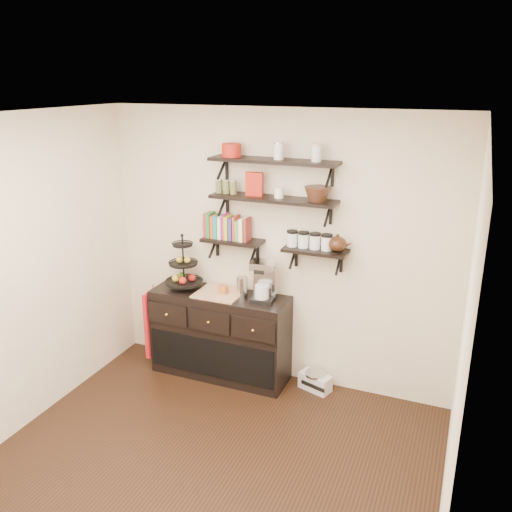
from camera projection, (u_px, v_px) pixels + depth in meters
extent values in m
plane|color=black|center=(196.00, 482.00, 4.15)|extent=(3.50, 3.50, 0.00)
cube|color=white|center=(181.00, 120.00, 3.30)|extent=(3.50, 3.50, 0.02)
cube|color=white|center=(277.00, 250.00, 5.26)|extent=(3.50, 0.02, 2.70)
cube|color=white|center=(459.00, 372.00, 3.09)|extent=(0.02, 3.50, 2.70)
cube|color=black|center=(273.00, 161.00, 4.86)|extent=(1.20, 0.27, 0.03)
cube|color=black|center=(227.00, 168.00, 5.19)|extent=(0.02, 0.03, 0.20)
cube|color=black|center=(333.00, 175.00, 4.82)|extent=(0.02, 0.03, 0.20)
cube|color=black|center=(273.00, 199.00, 4.97)|extent=(1.20, 0.27, 0.03)
cube|color=black|center=(228.00, 204.00, 5.30)|extent=(0.02, 0.03, 0.20)
cube|color=black|center=(331.00, 213.00, 4.93)|extent=(0.02, 0.03, 0.20)
cube|color=black|center=(233.00, 241.00, 5.28)|extent=(0.60, 0.25, 0.03)
cube|color=black|center=(218.00, 246.00, 5.49)|extent=(0.02, 0.03, 0.20)
cube|color=black|center=(258.00, 251.00, 5.33)|extent=(0.03, 0.03, 0.20)
cube|color=black|center=(316.00, 251.00, 4.97)|extent=(0.60, 0.25, 0.03)
cube|color=black|center=(296.00, 256.00, 5.19)|extent=(0.03, 0.03, 0.20)
cube|color=black|center=(341.00, 262.00, 5.03)|extent=(0.02, 0.03, 0.20)
cube|color=#AE1F28|center=(209.00, 226.00, 5.34)|extent=(0.02, 0.15, 0.20)
cube|color=#237B3B|center=(212.00, 225.00, 5.32)|extent=(0.03, 0.15, 0.24)
cube|color=#C64618|center=(215.00, 227.00, 5.31)|extent=(0.04, 0.15, 0.21)
cube|color=teal|center=(219.00, 225.00, 5.29)|extent=(0.03, 0.15, 0.25)
cube|color=#F5ECCB|center=(222.00, 227.00, 5.28)|extent=(0.03, 0.15, 0.22)
cube|color=#AD226C|center=(225.00, 225.00, 5.26)|extent=(0.04, 0.15, 0.26)
cube|color=gold|center=(229.00, 227.00, 5.25)|extent=(0.03, 0.15, 0.23)
cube|color=#373192|center=(232.00, 229.00, 5.25)|extent=(0.03, 0.15, 0.20)
cube|color=#A83728|center=(236.00, 227.00, 5.22)|extent=(0.04, 0.15, 0.24)
cube|color=#5B904D|center=(240.00, 229.00, 5.22)|extent=(0.03, 0.15, 0.21)
cube|color=#FFF6C0|center=(243.00, 228.00, 5.20)|extent=(0.03, 0.15, 0.25)
cube|color=maroon|center=(247.00, 230.00, 5.19)|extent=(0.02, 0.15, 0.22)
cylinder|color=silver|center=(292.00, 239.00, 5.04)|extent=(0.10, 0.10, 0.13)
cylinder|color=silver|center=(303.00, 241.00, 5.00)|extent=(0.10, 0.10, 0.13)
cylinder|color=silver|center=(315.00, 242.00, 4.96)|extent=(0.10, 0.10, 0.13)
cylinder|color=silver|center=(327.00, 243.00, 4.92)|extent=(0.10, 0.10, 0.13)
cube|color=black|center=(220.00, 335.00, 5.53)|extent=(1.40, 0.45, 0.90)
cube|color=tan|center=(219.00, 293.00, 5.38)|extent=(0.45, 0.41, 0.02)
sphere|color=gold|center=(167.00, 315.00, 5.39)|extent=(0.04, 0.04, 0.04)
sphere|color=gold|center=(208.00, 322.00, 5.22)|extent=(0.04, 0.04, 0.04)
sphere|color=gold|center=(253.00, 331.00, 5.05)|extent=(0.04, 0.04, 0.04)
cylinder|color=black|center=(183.00, 263.00, 5.44)|extent=(0.02, 0.02, 0.55)
cylinder|color=black|center=(184.00, 282.00, 5.51)|extent=(0.38, 0.38, 0.01)
cylinder|color=black|center=(183.00, 264.00, 5.44)|extent=(0.29, 0.29, 0.02)
cylinder|color=black|center=(183.00, 245.00, 5.38)|extent=(0.20, 0.20, 0.02)
sphere|color=#B21914|center=(192.00, 278.00, 5.51)|extent=(0.08, 0.08, 0.08)
sphere|color=gold|center=(179.00, 260.00, 5.45)|extent=(0.07, 0.07, 0.07)
cube|color=#A35825|center=(223.00, 289.00, 5.35)|extent=(0.08, 0.08, 0.08)
cube|color=black|center=(263.00, 299.00, 5.21)|extent=(0.24, 0.22, 0.04)
cube|color=silver|center=(265.00, 280.00, 5.22)|extent=(0.23, 0.10, 0.34)
cube|color=silver|center=(263.00, 265.00, 5.10)|extent=(0.24, 0.22, 0.07)
cylinder|color=silver|center=(262.00, 292.00, 5.17)|extent=(0.15, 0.15, 0.13)
cylinder|color=silver|center=(242.00, 288.00, 5.24)|extent=(0.11, 0.11, 0.22)
cube|color=maroon|center=(154.00, 322.00, 5.68)|extent=(0.04, 0.30, 0.71)
cube|color=silver|center=(315.00, 382.00, 5.35)|extent=(0.34, 0.25, 0.17)
cylinder|color=silver|center=(316.00, 374.00, 5.33)|extent=(0.26, 0.26, 0.02)
cube|color=black|center=(313.00, 386.00, 5.28)|extent=(0.26, 0.09, 0.04)
cube|color=#A52112|center=(254.00, 184.00, 5.00)|extent=(0.17, 0.08, 0.22)
cylinder|color=white|center=(279.00, 193.00, 4.93)|extent=(0.09, 0.09, 0.10)
cylinder|color=#A52112|center=(231.00, 150.00, 4.99)|extent=(0.18, 0.18, 0.12)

